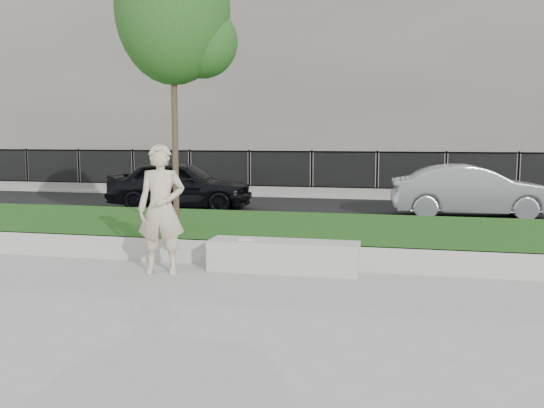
% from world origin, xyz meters
% --- Properties ---
extents(ground, '(90.00, 90.00, 0.00)m').
position_xyz_m(ground, '(0.00, 0.00, 0.00)').
color(ground, gray).
rests_on(ground, ground).
extents(grass_bank, '(34.00, 4.00, 0.40)m').
position_xyz_m(grass_bank, '(0.00, 3.00, 0.20)').
color(grass_bank, '#0D350D').
rests_on(grass_bank, ground).
extents(grass_kerb, '(34.00, 0.08, 0.40)m').
position_xyz_m(grass_kerb, '(0.00, 1.04, 0.20)').
color(grass_kerb, '#ACAAA1').
rests_on(grass_kerb, ground).
extents(street, '(34.00, 7.00, 0.04)m').
position_xyz_m(street, '(0.00, 8.50, 0.02)').
color(street, black).
rests_on(street, ground).
extents(far_pavement, '(34.00, 3.00, 0.12)m').
position_xyz_m(far_pavement, '(0.00, 13.00, 0.06)').
color(far_pavement, gray).
rests_on(far_pavement, ground).
extents(iron_fence, '(32.00, 0.30, 1.50)m').
position_xyz_m(iron_fence, '(0.00, 12.00, 0.54)').
color(iron_fence, slate).
rests_on(iron_fence, far_pavement).
extents(building_facade, '(34.00, 10.00, 10.00)m').
position_xyz_m(building_facade, '(0.00, 20.00, 5.00)').
color(building_facade, '#625D56').
rests_on(building_facade, ground).
extents(stone_bench, '(2.35, 0.59, 0.48)m').
position_xyz_m(stone_bench, '(0.83, 0.80, 0.24)').
color(stone_bench, '#ACAAA1').
rests_on(stone_bench, ground).
extents(man, '(0.81, 0.61, 2.00)m').
position_xyz_m(man, '(-0.97, 0.25, 1.00)').
color(man, '#C5B498').
rests_on(man, ground).
extents(book, '(0.26, 0.21, 0.03)m').
position_xyz_m(book, '(0.23, 0.75, 0.49)').
color(book, beige).
rests_on(book, stone_bench).
extents(young_tree, '(2.20, 2.10, 5.38)m').
position_xyz_m(young_tree, '(-1.48, 2.32, 4.31)').
color(young_tree, '#38281C').
rests_on(young_tree, grass_bank).
extents(car_dark, '(4.16, 1.91, 1.38)m').
position_xyz_m(car_dark, '(-3.64, 7.68, 0.73)').
color(car_dark, black).
rests_on(car_dark, street).
extents(car_silver, '(4.17, 1.80, 1.33)m').
position_xyz_m(car_silver, '(4.26, 7.78, 0.71)').
color(car_silver, gray).
rests_on(car_silver, street).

